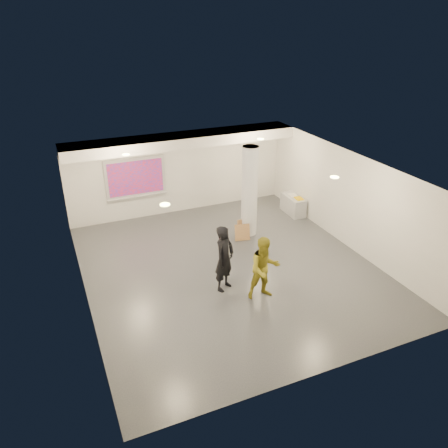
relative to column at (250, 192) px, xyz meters
name	(u,v)px	position (x,y,z in m)	size (l,w,h in m)	color
floor	(229,268)	(-1.50, -1.80, -1.50)	(8.00, 9.00, 0.01)	#35383D
ceiling	(230,170)	(-1.50, -1.80, 1.50)	(8.00, 9.00, 0.01)	white
wall_back	(179,172)	(-1.50, 2.70, 0.00)	(8.00, 0.01, 3.00)	silver
wall_front	(326,315)	(-1.50, -6.30, 0.00)	(8.00, 0.01, 3.00)	silver
wall_left	(80,250)	(-5.50, -1.80, 0.00)	(0.01, 9.00, 3.00)	silver
wall_right	(348,200)	(2.50, -1.80, 0.00)	(0.01, 9.00, 3.00)	silver
soffit_band	(182,140)	(-1.50, 2.15, 1.32)	(8.00, 1.10, 0.36)	silver
downlight_nw	(126,155)	(-3.70, 0.70, 1.48)	(0.22, 0.22, 0.02)	#E6E384
downlight_ne	(260,139)	(0.70, 0.70, 1.48)	(0.22, 0.22, 0.02)	#E6E384
downlight_sw	(165,205)	(-3.70, -3.30, 1.48)	(0.22, 0.22, 0.02)	#E6E384
downlight_se	(335,177)	(0.70, -3.30, 1.48)	(0.22, 0.22, 0.02)	#E6E384
column	(250,192)	(0.00, 0.00, 0.00)	(0.52, 0.52, 3.00)	silver
projection_screen	(136,178)	(-3.10, 2.65, 0.03)	(2.10, 0.13, 1.42)	silver
credenza	(293,205)	(2.22, 0.82, -1.17)	(0.47, 1.14, 0.66)	#9C9FA2
papers_stack	(293,195)	(2.25, 0.92, -0.82)	(0.28, 0.36, 0.02)	silver
postit_pad	(299,198)	(2.27, 0.55, -0.82)	(0.24, 0.33, 0.03)	#F1BB01
cardboard_back	(244,227)	(-0.16, -0.01, -1.22)	(0.51, 0.05, 0.56)	#9C7041
cardboard_front	(242,232)	(-0.40, -0.34, -1.23)	(0.49, 0.05, 0.54)	#9C7041
woman	(224,259)	(-2.03, -2.67, -0.59)	(0.67, 0.44, 1.83)	black
man	(264,268)	(-1.25, -3.42, -0.65)	(0.83, 0.65, 1.71)	olive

